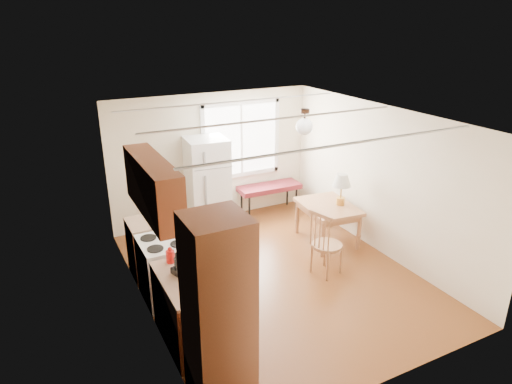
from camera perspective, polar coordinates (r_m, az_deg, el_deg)
room_shell at (r=6.71m, az=2.56°, el=-1.23°), size 4.60×5.60×2.62m
kitchen_run at (r=5.77m, az=-9.52°, el=-10.10°), size 0.65×3.40×2.20m
window_unit at (r=8.97m, az=-1.87°, el=6.58°), size 1.64×0.05×1.51m
pendant_light at (r=7.09m, az=6.07°, el=8.26°), size 0.26×0.26×0.40m
refrigerator at (r=8.54m, az=-6.08°, el=0.97°), size 0.78×0.78×1.76m
bench at (r=9.28m, az=1.67°, el=0.48°), size 1.31×0.52×0.60m
dining_table at (r=8.16m, az=8.96°, el=-2.27°), size 0.95×1.20×0.70m
chair at (r=7.06m, az=8.40°, el=-5.91°), size 0.51×0.50×1.08m
table_lamp at (r=8.03m, az=10.67°, el=1.16°), size 0.33×0.33×0.57m
coffee_maker at (r=5.58m, az=-9.31°, el=-9.03°), size 0.23×0.27×0.35m
kettle at (r=5.88m, az=-10.66°, el=-7.87°), size 0.11×0.11×0.21m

